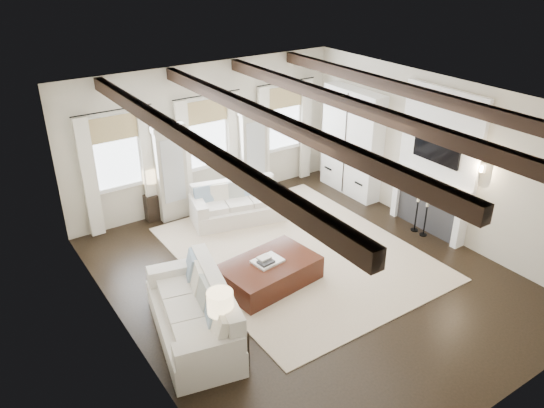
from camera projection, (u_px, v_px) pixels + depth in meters
ground at (307, 276)px, 9.63m from camera, size 7.50×7.50×0.00m
room_shell at (313, 156)px, 9.83m from camera, size 6.54×7.54×3.22m
area_rug at (297, 253)px, 10.34m from camera, size 4.08×5.01×0.02m
sofa_back at (237, 205)px, 11.46m from camera, size 2.09×1.31×0.83m
sofa_left at (197, 315)px, 8.03m from camera, size 1.49×2.42×0.97m
ottoman at (269, 273)px, 9.34m from camera, size 1.80×1.25×0.44m
tray at (268, 261)px, 9.24m from camera, size 0.54×0.44×0.04m
book_lower at (266, 262)px, 9.14m from camera, size 0.28×0.23×0.04m
book_upper at (264, 258)px, 9.19m from camera, size 0.24×0.20×0.03m
side_table_front at (222, 345)px, 7.60m from camera, size 0.56×0.56×0.56m
lamp_front at (220, 304)px, 7.28m from camera, size 0.37×0.37×0.63m
side_table_back at (153, 206)px, 11.54m from camera, size 0.39×0.39×0.58m
lamp_back at (150, 176)px, 11.22m from camera, size 0.35×0.35×0.60m
candlestick_near at (425, 222)px, 10.83m from camera, size 0.15×0.15×0.76m
candlestick_far at (416, 217)px, 11.01m from camera, size 0.16×0.16×0.78m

